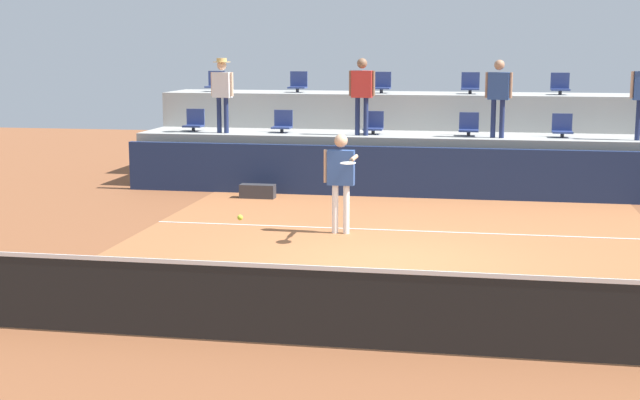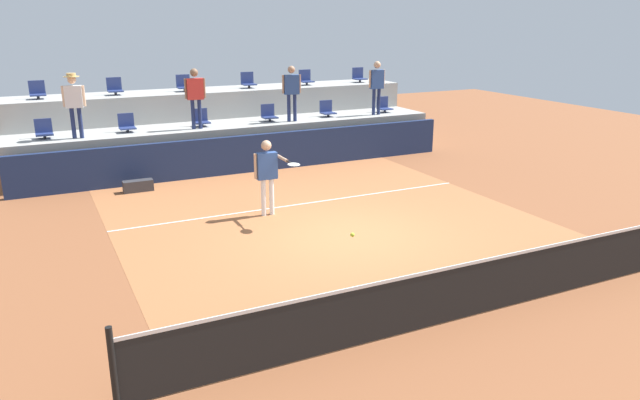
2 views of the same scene
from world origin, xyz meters
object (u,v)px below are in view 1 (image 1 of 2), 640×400
Objects in this scene: stadium_chair_lower_far_left at (194,122)px; spectator_leaning_on_rail at (499,91)px; stadium_chair_lower_right at (562,128)px; stadium_chair_upper_far_left at (216,83)px; stadium_chair_lower_mid_left at (374,125)px; stadium_chair_upper_left at (298,84)px; stadium_chair_upper_mid_left at (382,84)px; stadium_chair_upper_right at (560,86)px; tennis_player at (341,173)px; equipment_bag at (258,191)px; stadium_chair_upper_mid_right at (470,85)px; stadium_chair_lower_mid_right at (469,126)px; spectator_in_grey at (362,89)px; spectator_with_hat at (222,87)px; stadium_chair_lower_left at (283,123)px; tennis_ball at (240,217)px.

stadium_chair_lower_far_left is 7.16m from spectator_leaning_on_rail.
stadium_chair_lower_right is 8.75m from stadium_chair_upper_far_left.
stadium_chair_upper_left is at bearing 140.01° from stadium_chair_lower_mid_left.
stadium_chair_lower_mid_left is at bearing -89.32° from stadium_chair_upper_mid_left.
stadium_chair_upper_right is 0.30× the size of tennis_player.
stadium_chair_upper_mid_right is at bearing 40.05° from equipment_bag.
stadium_chair_lower_mid_left is 1.00× the size of stadium_chair_lower_mid_right.
stadium_chair_upper_left is at bearing 107.37° from tennis_player.
spectator_in_grey is at bearing -48.72° from stadium_chair_upper_left.
stadium_chair_lower_mid_left is at bearing -157.17° from stadium_chair_upper_right.
stadium_chair_upper_far_left is at bearing 151.82° from spectator_in_grey.
stadium_chair_lower_mid_right is at bearing 68.37° from tennis_player.
stadium_chair_lower_left is at bearing 15.97° from spectator_with_hat.
spectator_with_hat is (-1.34, -0.38, 0.84)m from stadium_chair_lower_left.
stadium_chair_upper_far_left is at bearing 168.07° from stadium_chair_lower_right.
stadium_chair_upper_mid_right is at bearing 0.00° from stadium_chair_upper_mid_left.
stadium_chair_lower_far_left is at bearing 129.65° from tennis_player.
stadium_chair_upper_mid_left is at bearing 156.97° from stadium_chair_lower_right.
stadium_chair_lower_right is 1.00× the size of stadium_chair_upper_left.
stadium_chair_lower_far_left is at bearing 180.00° from stadium_chair_lower_mid_right.
stadium_chair_lower_left is at bearing 86.07° from equipment_bag.
spectator_leaning_on_rail is at bearing -124.20° from stadium_chair_upper_right.
tennis_ball is at bearing -114.59° from stadium_chair_lower_right.
stadium_chair_upper_right reaches higher than stadium_chair_lower_right.
stadium_chair_upper_mid_left is at bearing 0.00° from stadium_chair_upper_left.
stadium_chair_upper_right is 5.00m from spectator_in_grey.
stadium_chair_upper_far_left reaches higher than stadium_chair_lower_right.
spectator_with_hat reaches higher than stadium_chair_upper_mid_left.
tennis_ball is (3.89, -11.91, -1.12)m from stadium_chair_upper_far_left.
stadium_chair_upper_mid_left is at bearing 58.74° from equipment_bag.
stadium_chair_upper_right reaches higher than stadium_chair_lower_far_left.
stadium_chair_lower_mid_right is at bearing -89.48° from stadium_chair_upper_mid_right.
stadium_chair_upper_far_left is 0.30× the size of spectator_with_hat.
stadium_chair_upper_far_left is 7.42m from spectator_leaning_on_rail.
stadium_chair_lower_mid_left is 0.30× the size of spectator_in_grey.
tennis_ball is (-0.18, -9.72, -1.11)m from spectator_in_grey.
stadium_chair_upper_right is at bearing 29.59° from equipment_bag.
stadium_chair_upper_mid_left is at bearing 90.74° from tennis_player.
stadium_chair_lower_right is 6.66m from stadium_chair_upper_left.
spectator_in_grey is 3.35m from equipment_bag.
stadium_chair_upper_far_left is (-8.52, 1.80, 0.85)m from stadium_chair_lower_right.
stadium_chair_lower_left is 0.30× the size of spectator_with_hat.
stadium_chair_lower_mid_right is at bearing 9.11° from spectator_in_grey.
stadium_chair_upper_mid_left is at bearing 0.00° from stadium_chair_upper_far_left.
stadium_chair_lower_right is (4.21, 0.00, 0.00)m from stadium_chair_lower_mid_left.
stadium_chair_upper_right is at bearing 15.71° from spectator_with_hat.
stadium_chair_upper_far_left is 4.28m from stadium_chair_upper_mid_left.
stadium_chair_upper_mid_left and stadium_chair_upper_mid_right have the same top height.
stadium_chair_lower_left is at bearing 112.79° from tennis_player.
stadium_chair_lower_far_left and stadium_chair_lower_left have the same top height.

